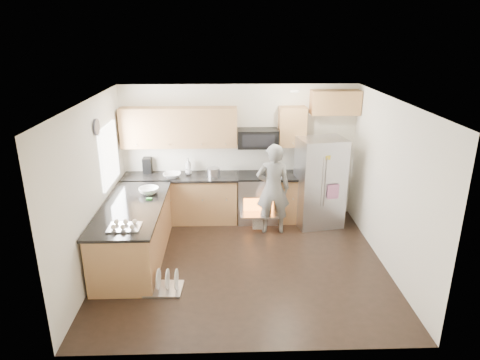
{
  "coord_description": "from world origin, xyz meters",
  "views": [
    {
      "loc": [
        -0.24,
        -6.03,
        3.57
      ],
      "look_at": [
        -0.03,
        0.5,
        1.25
      ],
      "focal_mm": 32.0,
      "sensor_mm": 36.0,
      "label": 1
    }
  ],
  "objects_px": {
    "stove_range": "(257,187)",
    "refrigerator": "(320,182)",
    "person": "(273,189)",
    "dish_rack": "(163,285)"
  },
  "relations": [
    {
      "from": "stove_range",
      "to": "refrigerator",
      "type": "xyz_separation_m",
      "value": [
        1.15,
        -0.24,
        0.17
      ]
    },
    {
      "from": "person",
      "to": "dish_rack",
      "type": "xyz_separation_m",
      "value": [
        -1.76,
        -1.85,
        -0.75
      ]
    },
    {
      "from": "refrigerator",
      "to": "person",
      "type": "distance_m",
      "value": 0.96
    },
    {
      "from": "stove_range",
      "to": "person",
      "type": "relative_size",
      "value": 1.07
    },
    {
      "from": "refrigerator",
      "to": "dish_rack",
      "type": "height_order",
      "value": "refrigerator"
    },
    {
      "from": "stove_range",
      "to": "refrigerator",
      "type": "bearing_deg",
      "value": -11.91
    },
    {
      "from": "stove_range",
      "to": "person",
      "type": "bearing_deg",
      "value": -66.02
    },
    {
      "from": "person",
      "to": "dish_rack",
      "type": "distance_m",
      "value": 2.66
    },
    {
      "from": "refrigerator",
      "to": "dish_rack",
      "type": "xyz_separation_m",
      "value": [
        -2.67,
        -2.15,
        -0.76
      ]
    },
    {
      "from": "dish_rack",
      "to": "person",
      "type": "bearing_deg",
      "value": 46.43
    }
  ]
}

